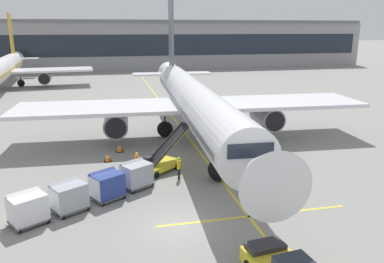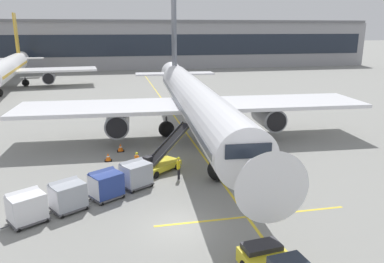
# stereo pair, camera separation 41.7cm
# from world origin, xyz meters

# --- Properties ---
(ground_plane) EXTENTS (600.00, 600.00, 0.00)m
(ground_plane) POSITION_xyz_m (0.00, 0.00, 0.00)
(ground_plane) COLOR gray
(parked_airplane) EXTENTS (34.97, 44.64, 15.26)m
(parked_airplane) POSITION_xyz_m (4.67, 17.35, 3.93)
(parked_airplane) COLOR white
(parked_airplane) RESTS_ON ground
(belt_loader) EXTENTS (4.78, 4.15, 3.42)m
(belt_loader) POSITION_xyz_m (0.21, 8.89, 0.92)
(belt_loader) COLOR gold
(belt_loader) RESTS_ON ground
(baggage_cart_lead) EXTENTS (2.74, 2.41, 1.91)m
(baggage_cart_lead) POSITION_xyz_m (-2.00, 6.10, 1.00)
(baggage_cart_lead) COLOR #515156
(baggage_cart_lead) RESTS_ON ground
(baggage_cart_second) EXTENTS (2.74, 2.41, 1.91)m
(baggage_cart_second) POSITION_xyz_m (-4.04, 4.62, 1.00)
(baggage_cart_second) COLOR #515156
(baggage_cart_second) RESTS_ON ground
(baggage_cart_third) EXTENTS (2.74, 2.41, 1.91)m
(baggage_cart_third) POSITION_xyz_m (-6.33, 3.37, 1.00)
(baggage_cart_third) COLOR #515156
(baggage_cart_third) RESTS_ON ground
(baggage_cart_fourth) EXTENTS (2.74, 2.41, 1.91)m
(baggage_cart_fourth) POSITION_xyz_m (-8.50, 2.23, 1.00)
(baggage_cart_fourth) COLOR #515156
(baggage_cart_fourth) RESTS_ON ground
(ground_crew_by_loader) EXTENTS (0.36, 0.54, 1.74)m
(ground_crew_by_loader) POSITION_xyz_m (1.25, 6.95, 1.00)
(ground_crew_by_loader) COLOR black
(ground_crew_by_loader) RESTS_ON ground
(ground_crew_by_carts) EXTENTS (0.36, 0.54, 1.74)m
(ground_crew_by_carts) POSITION_xyz_m (-1.73, 8.71, 1.00)
(ground_crew_by_carts) COLOR #514C42
(ground_crew_by_carts) RESTS_ON ground
(safety_cone_engine_keepout) EXTENTS (0.62, 0.62, 0.71)m
(safety_cone_engine_keepout) POSITION_xyz_m (-3.98, 12.11, 0.34)
(safety_cone_engine_keepout) COLOR black
(safety_cone_engine_keepout) RESTS_ON ground
(safety_cone_wingtip) EXTENTS (0.66, 0.66, 0.75)m
(safety_cone_wingtip) POSITION_xyz_m (-2.88, 14.53, 0.36)
(safety_cone_wingtip) COLOR black
(safety_cone_wingtip) RESTS_ON ground
(apron_guidance_line_lead_in) EXTENTS (0.20, 110.00, 0.01)m
(apron_guidance_line_lead_in) POSITION_xyz_m (4.27, 16.55, 0.00)
(apron_guidance_line_lead_in) COLOR yellow
(apron_guidance_line_lead_in) RESTS_ON ground
(apron_guidance_line_stop_bar) EXTENTS (12.00, 0.20, 0.01)m
(apron_guidance_line_stop_bar) POSITION_xyz_m (4.63, 0.26, 0.00)
(apron_guidance_line_stop_bar) COLOR yellow
(apron_guidance_line_stop_bar) RESTS_ON ground
(terminal_building) EXTENTS (141.69, 16.72, 13.15)m
(terminal_building) POSITION_xyz_m (0.82, 92.62, 6.52)
(terminal_building) COLOR #939399
(terminal_building) RESTS_ON ground
(distant_airplane) EXTENTS (33.08, 42.66, 14.27)m
(distant_airplane) POSITION_xyz_m (-22.72, 58.12, 3.60)
(distant_airplane) COLOR white
(distant_airplane) RESTS_ON ground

